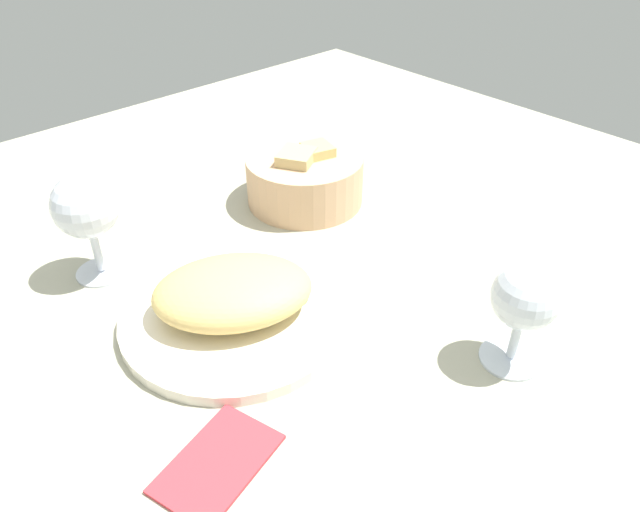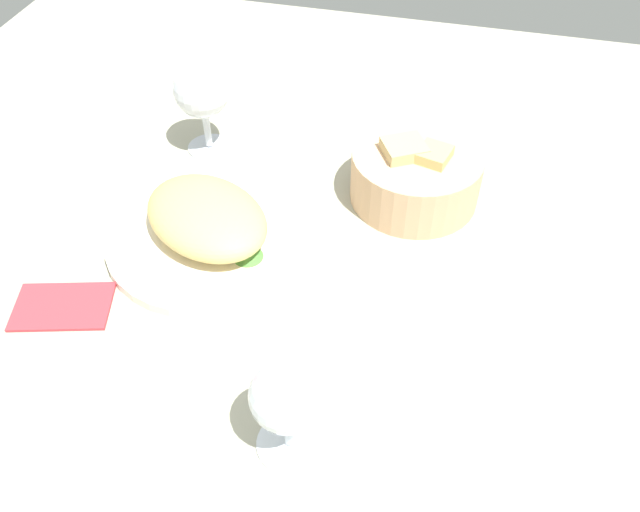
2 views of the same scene
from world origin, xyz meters
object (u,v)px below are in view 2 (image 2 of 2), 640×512
object	(u,v)px
wine_glass_far	(202,93)
folded_napkin	(62,305)
wine_glass_near	(287,400)
bread_basket	(415,175)
plate	(210,237)

from	to	relation	value
wine_glass_far	folded_napkin	bearing A→B (deg)	-99.31
wine_glass_near	wine_glass_far	world-z (taller)	wine_glass_far
bread_basket	wine_glass_far	world-z (taller)	wine_glass_far
plate	folded_napkin	distance (cm)	19.21
wine_glass_far	bread_basket	bearing A→B (deg)	-7.09
folded_napkin	plate	bearing A→B (deg)	33.65
plate	bread_basket	world-z (taller)	bread_basket
plate	bread_basket	size ratio (longest dim) A/B	1.51
wine_glass_near	wine_glass_far	bearing A→B (deg)	119.62
plate	wine_glass_near	bearing A→B (deg)	-54.73
bread_basket	wine_glass_near	xyz separation A→B (cm)	(-6.15, -39.52, 4.05)
folded_napkin	wine_glass_near	bearing A→B (deg)	-34.29
bread_basket	wine_glass_far	bearing A→B (deg)	172.91
wine_glass_far	folded_napkin	size ratio (longest dim) A/B	1.25
plate	wine_glass_far	size ratio (longest dim) A/B	1.88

